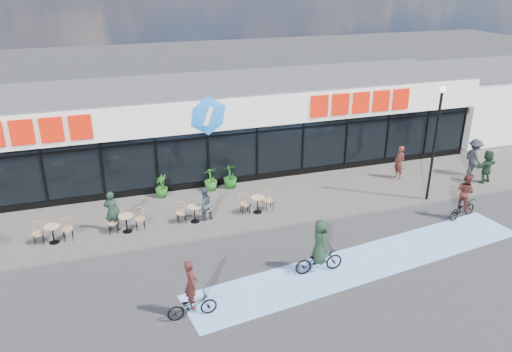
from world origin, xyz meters
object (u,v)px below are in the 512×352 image
(patron_left, at_px, (112,211))
(patron_right, at_px, (204,204))
(potted_plant_mid, at_px, (161,186))
(cyclist_a, at_px, (319,253))
(pedestrian_b, at_px, (474,157))
(lamp_post, at_px, (436,135))
(potted_plant_left, at_px, (211,179))
(potted_plant_right, at_px, (230,176))
(cyclist_b, at_px, (464,201))
(pedestrian_c, at_px, (487,166))
(pedestrian_a, at_px, (399,162))

(patron_left, distance_m, patron_right, 3.80)
(potted_plant_mid, distance_m, cyclist_a, 9.15)
(patron_right, height_order, pedestrian_b, pedestrian_b)
(lamp_post, distance_m, cyclist_a, 8.64)
(pedestrian_b, bearing_deg, potted_plant_left, 86.88)
(potted_plant_right, distance_m, patron_left, 6.37)
(lamp_post, distance_m, potted_plant_mid, 12.80)
(cyclist_a, xyz_separation_m, cyclist_b, (7.74, 1.89, 0.06))
(patron_left, relative_size, pedestrian_c, 1.03)
(pedestrian_c, distance_m, cyclist_a, 12.25)
(pedestrian_b, bearing_deg, potted_plant_right, 86.10)
(patron_left, xyz_separation_m, cyclist_a, (6.85, -5.30, -0.20))
(potted_plant_right, distance_m, patron_right, 3.55)
(potted_plant_left, height_order, potted_plant_mid, potted_plant_left)
(pedestrian_b, distance_m, cyclist_a, 12.69)
(potted_plant_right, height_order, cyclist_a, cyclist_a)
(lamp_post, xyz_separation_m, potted_plant_left, (-9.41, 4.20, -2.59))
(potted_plant_mid, bearing_deg, potted_plant_left, 0.75)
(pedestrian_b, bearing_deg, patron_left, 97.98)
(potted_plant_left, relative_size, patron_right, 0.78)
(potted_plant_left, relative_size, cyclist_a, 0.56)
(pedestrian_a, distance_m, cyclist_a, 9.87)
(potted_plant_right, xyz_separation_m, patron_left, (-5.76, -2.71, 0.27))
(potted_plant_mid, distance_m, cyclist_b, 13.65)
(potted_plant_right, relative_size, pedestrian_c, 0.71)
(cyclist_b, bearing_deg, potted_plant_mid, 153.51)
(potted_plant_mid, distance_m, patron_left, 3.60)
(pedestrian_c, xyz_separation_m, cyclist_a, (-11.35, -4.63, -0.18))
(potted_plant_left, bearing_deg, patron_left, -150.43)
(patron_left, xyz_separation_m, pedestrian_c, (18.20, -0.67, -0.02))
(potted_plant_left, height_order, cyclist_a, cyclist_a)
(potted_plant_left, distance_m, patron_right, 3.12)
(pedestrian_a, bearing_deg, pedestrian_b, 70.19)
(potted_plant_right, relative_size, cyclist_a, 0.59)
(pedestrian_a, bearing_deg, patron_left, -93.10)
(lamp_post, bearing_deg, pedestrian_c, 11.50)
(potted_plant_mid, distance_m, pedestrian_a, 12.04)
(cyclist_b, bearing_deg, patron_left, 166.86)
(patron_left, bearing_deg, cyclist_a, 158.97)
(pedestrian_a, bearing_deg, potted_plant_mid, -105.00)
(patron_right, xyz_separation_m, pedestrian_a, (10.52, 1.40, 0.12))
(patron_right, height_order, cyclist_b, cyclist_b)
(patron_left, bearing_deg, cyclist_b, -176.46)
(lamp_post, xyz_separation_m, pedestrian_b, (4.04, 1.80, -2.19))
(lamp_post, bearing_deg, potted_plant_right, 153.52)
(potted_plant_left, relative_size, cyclist_b, 0.56)
(lamp_post, xyz_separation_m, potted_plant_mid, (-11.81, 4.17, -2.63))
(potted_plant_right, distance_m, cyclist_b, 10.75)
(potted_plant_right, distance_m, pedestrian_c, 12.89)
(potted_plant_mid, bearing_deg, pedestrian_a, -7.30)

